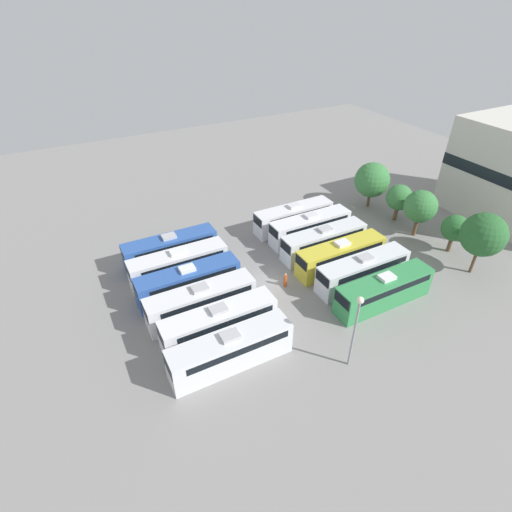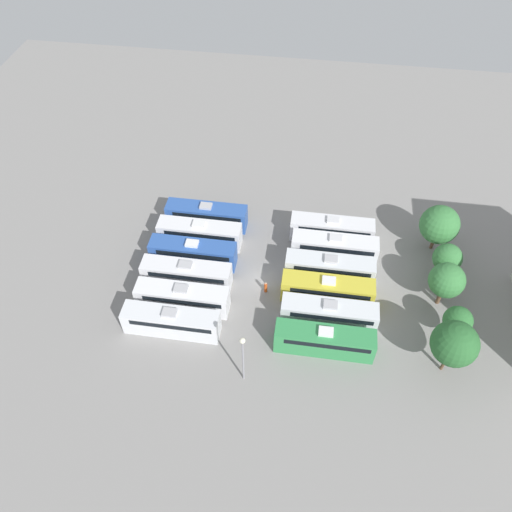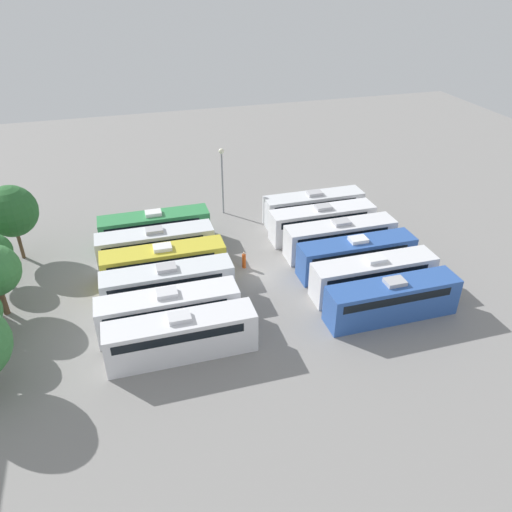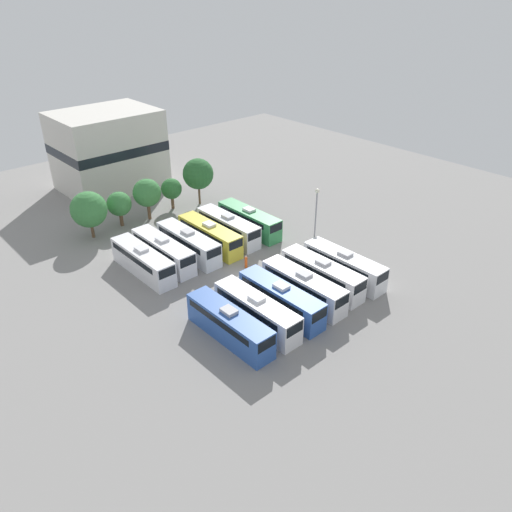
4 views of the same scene
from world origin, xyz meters
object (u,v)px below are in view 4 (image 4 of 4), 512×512
Objects in this scene: bus_11 at (249,220)px; tree_3 at (171,189)px; bus_2 at (281,299)px; bus_5 at (344,265)px; bus_4 at (322,274)px; tree_2 at (147,193)px; tree_4 at (198,174)px; bus_3 at (303,286)px; bus_7 at (163,251)px; bus_6 at (143,260)px; bus_0 at (229,324)px; tree_1 at (119,204)px; worker_person at (246,262)px; bus_8 at (188,243)px; depot_building at (108,150)px; light_pole at (316,206)px; bus_9 at (210,235)px; tree_0 at (89,209)px; bus_1 at (256,311)px; bus_10 at (228,227)px.

bus_11 is 14.75m from tree_3.
bus_2 and bus_5 have the same top height.
tree_2 is (-4.96, 30.19, 2.44)m from bus_4.
tree_4 is at bearing -17.50° from tree_3.
bus_7 is at bearing 111.73° from bus_3.
bus_6 and bus_11 have the same top height.
bus_0 is 31.49m from tree_1.
bus_0 is at bearing 178.97° from bus_5.
worker_person is at bearing 70.09° from bus_2.
tree_2 is at bearing 80.83° from bus_8.
bus_5 is (10.70, -0.05, 0.00)m from bus_2.
depot_building is at bearing 81.08° from bus_8.
light_pole reaches higher than bus_4.
tree_4 reaches higher than bus_5.
bus_8 is at bearing -6.99° from bus_7.
bus_7 is 30.21m from depot_building.
bus_9 is (-7.14, 17.30, 0.00)m from bus_5.
light_pole is 1.13× the size of tree_0.
bus_9 is 1.62× the size of tree_0.
bus_7 is 13.53m from tree_0.
bus_3 and bus_7 have the same top height.
depot_building is (8.16, 46.39, 4.83)m from bus_1.
tree_0 reaches higher than bus_11.
worker_person is 0.10× the size of depot_building.
bus_6 is at bearing 100.75° from bus_1.
tree_0 is at bearing 109.00° from bus_3.
bus_2 is at bearing -110.66° from tree_4.
bus_1 and bus_11 have the same top height.
bus_1 is at bearing -101.73° from bus_8.
depot_building reaches higher than bus_2.
bus_8 is 1.43× the size of light_pole.
bus_11 is 30.20m from depot_building.
tree_4 is at bearing 87.00° from bus_11.
tree_0 reaches higher than tree_3.
tree_1 reaches higher than bus_2.
bus_4 is at bearing 0.49° from bus_0.
bus_11 is 19.04m from tree_1.
light_pole is at bearing 61.76° from bus_5.
light_pole is (12.01, -0.79, 4.44)m from worker_person.
bus_6 is (-17.46, 17.37, 0.00)m from bus_5.
bus_9 is 2.10× the size of tree_1.
bus_2 is at bearing -109.91° from worker_person.
bus_4 is at bearing -86.86° from depot_building.
bus_1 is 1.47× the size of tree_4.
depot_building is (8.17, 28.68, 4.83)m from bus_7.
worker_person is at bearing 90.23° from bus_3.
bus_10 is 16.55m from tree_1.
tree_4 is 17.72m from depot_building.
bus_11 is (7.10, 17.26, 0.00)m from bus_3.
bus_7 is 1.47× the size of tree_4.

